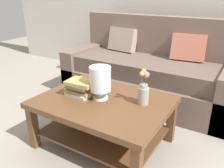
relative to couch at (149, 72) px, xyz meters
The scene contains 6 objects.
ground_plane 0.95m from the couch, 91.79° to the right, with size 10.00×10.00×0.00m, color gray.
couch is the anchor object (origin of this frame).
coffee_table 1.18m from the couch, 87.36° to the right, with size 1.15×0.86×0.46m.
book_stack_main 1.22m from the couch, 98.40° to the right, with size 0.30×0.22×0.15m.
glass_hurricane_vase 1.20m from the couch, 88.94° to the right, with size 0.19×0.19×0.30m.
flower_pitcher 1.16m from the couch, 69.87° to the right, with size 0.09×0.10×0.31m.
Camera 1 is at (1.13, -1.86, 1.38)m, focal length 37.60 mm.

